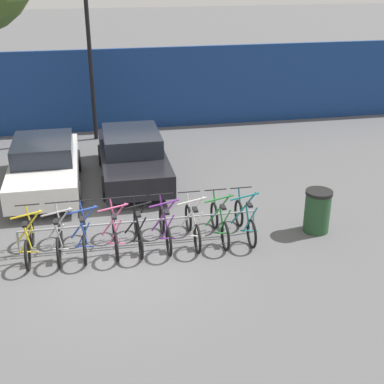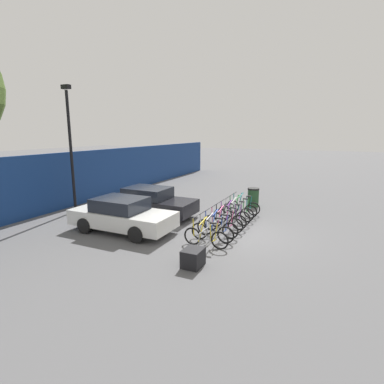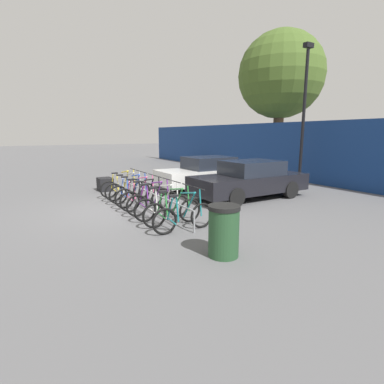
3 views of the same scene
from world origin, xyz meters
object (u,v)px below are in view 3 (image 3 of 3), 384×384
at_px(bicycle_pink, 140,195).
at_px(trash_bin, 224,231).
at_px(bicycle_silver, 128,190).
at_px(bicycle_yellow, 122,187).
at_px(car_white, 207,173).
at_px(car_black, 250,180).
at_px(bicycle_teal, 184,217).
at_px(lamp_post, 304,109).
at_px(cargo_crate, 105,184).
at_px(bicycle_white, 162,206).
at_px(bike_rack, 151,194).
at_px(bicycle_green, 173,211).
at_px(tree_behind_hoarding, 281,76).
at_px(bicycle_purple, 153,202).
at_px(bicycle_blue, 133,192).
at_px(bicycle_black, 146,198).

bearing_deg(bicycle_pink, trash_bin, 0.73).
distance_m(bicycle_silver, trash_bin, 5.93).
height_order(bicycle_yellow, car_white, car_white).
bearing_deg(bicycle_silver, car_black, 66.39).
height_order(bicycle_teal, trash_bin, bicycle_teal).
xyz_separation_m(lamp_post, cargo_crate, (-3.26, -8.22, -3.20)).
xyz_separation_m(bicycle_white, trash_bin, (2.97, -0.08, 0.14)).
height_order(bike_rack, bicycle_green, bicycle_green).
distance_m(bicycle_yellow, tree_behind_hoarding, 12.31).
bearing_deg(bicycle_purple, bicycle_green, 3.97).
height_order(bicycle_purple, bicycle_teal, same).
xyz_separation_m(bicycle_blue, car_black, (1.46, 4.06, 0.31)).
xyz_separation_m(bicycle_silver, tree_behind_hoarding, (-3.12, 10.77, 5.41)).
height_order(bicycle_black, cargo_crate, bicycle_black).
relative_size(bicycle_purple, tree_behind_hoarding, 0.20).
relative_size(car_white, car_black, 0.96).
bearing_deg(bike_rack, bicycle_silver, -175.23).
height_order(bicycle_white, bicycle_green, same).
xyz_separation_m(trash_bin, tree_behind_hoarding, (-9.05, 10.85, 5.27)).
bearing_deg(bicycle_teal, bicycle_blue, -179.29).
relative_size(bicycle_blue, car_white, 0.39).
relative_size(bicycle_teal, car_black, 0.38).
distance_m(bicycle_black, bicycle_purple, 0.61).
bearing_deg(car_black, car_white, -173.47).
bearing_deg(bicycle_silver, bicycle_green, 2.50).
xyz_separation_m(bicycle_yellow, bicycle_silver, (0.63, 0.00, 0.00)).
height_order(bicycle_yellow, lamp_post, lamp_post).
bearing_deg(bicycle_black, car_white, 120.54).
xyz_separation_m(bicycle_black, trash_bin, (4.21, -0.08, 0.14)).
bearing_deg(cargo_crate, trash_bin, 1.19).
bearing_deg(bicycle_teal, bicycle_pink, -179.29).
xyz_separation_m(bicycle_yellow, car_white, (0.16, 3.78, 0.31)).
xyz_separation_m(bicycle_black, bicycle_green, (1.87, 0.00, 0.00)).
height_order(bike_rack, cargo_crate, bike_rack).
distance_m(bicycle_blue, bicycle_green, 3.05).
distance_m(bicycle_green, bicycle_teal, 0.61).
bearing_deg(car_black, bicycle_green, -68.49).
xyz_separation_m(car_black, trash_bin, (3.94, -4.13, -0.17)).
relative_size(bicycle_yellow, bicycle_green, 1.00).
bearing_deg(bicycle_teal, car_white, 141.72).
bearing_deg(bicycle_yellow, bicycle_pink, 2.49).
bearing_deg(car_black, bicycle_yellow, -122.85).
relative_size(bicycle_blue, bicycle_teal, 1.00).
relative_size(bicycle_yellow, bicycle_purple, 1.00).
relative_size(bicycle_pink, cargo_crate, 2.44).
height_order(bicycle_silver, bicycle_white, same).
distance_m(bicycle_yellow, bicycle_purple, 2.96).
bearing_deg(cargo_crate, bicycle_pink, 4.08).
height_order(bicycle_teal, cargo_crate, bicycle_teal).
bearing_deg(cargo_crate, bicycle_green, 2.40).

